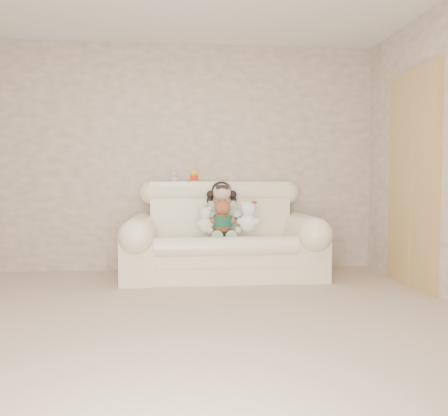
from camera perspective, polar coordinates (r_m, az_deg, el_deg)
floor at (r=3.09m, az=-4.82°, el=-16.06°), size 5.00×5.00×0.00m
wall_back at (r=5.43m, az=-5.17°, el=6.14°), size 4.50×0.00×4.50m
sofa at (r=4.96m, az=-0.11°, el=-2.65°), size 2.10×0.95×1.03m
door_panel at (r=4.86m, az=22.12°, el=3.32°), size 0.06×0.90×2.10m
seated_child at (r=5.02m, az=-0.28°, el=-0.11°), size 0.38×0.46×0.62m
brown_teddy at (r=4.79m, az=-0.21°, el=-0.57°), size 0.26×0.21×0.41m
white_cat at (r=4.84m, az=2.98°, el=-0.66°), size 0.29×0.25×0.39m
cream_teddy at (r=4.79m, az=-2.30°, el=-1.11°), size 0.24×0.20×0.32m
yellow_mini_bear at (r=5.26m, az=-3.71°, el=4.13°), size 0.12×0.10×0.19m
grey_mini_plush at (r=5.25m, az=-6.14°, el=4.00°), size 0.13×0.11×0.17m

